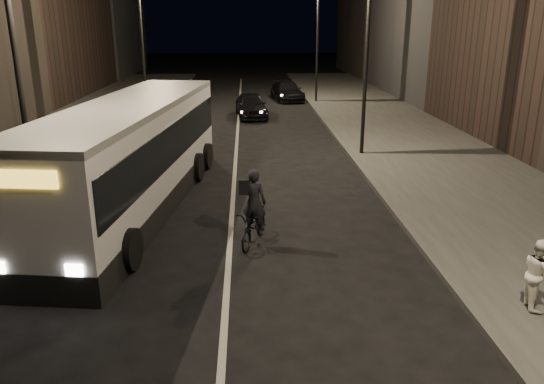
{
  "coord_description": "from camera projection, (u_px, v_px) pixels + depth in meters",
  "views": [
    {
      "loc": [
        0.51,
        -10.78,
        5.8
      ],
      "look_at": [
        1.14,
        2.43,
        1.5
      ],
      "focal_mm": 35.0,
      "sensor_mm": 36.0,
      "label": 1
    }
  ],
  "objects": [
    {
      "name": "streetlight_left_far",
      "position": [
        146.0,
        28.0,
        31.0
      ],
      "size": [
        1.2,
        0.44,
        8.12
      ],
      "color": "black",
      "rests_on": "sidewalk_left"
    },
    {
      "name": "car_near",
      "position": [
        251.0,
        105.0,
        32.95
      ],
      "size": [
        2.19,
        4.57,
        1.51
      ],
      "primitive_type": "imported",
      "rotation": [
        0.0,
        0.0,
        0.1
      ],
      "color": "black",
      "rests_on": "ground"
    },
    {
      "name": "streetlight_right_far",
      "position": [
        314.0,
        27.0,
        37.19
      ],
      "size": [
        1.2,
        0.44,
        8.12
      ],
      "color": "black",
      "rests_on": "sidewalk_right"
    },
    {
      "name": "streetlight_right_mid",
      "position": [
        362.0,
        31.0,
        21.99
      ],
      "size": [
        1.2,
        0.44,
        8.12
      ],
      "color": "black",
      "rests_on": "sidewalk_right"
    },
    {
      "name": "city_bus",
      "position": [
        132.0,
        152.0,
        16.66
      ],
      "size": [
        4.25,
        12.83,
        3.4
      ],
      "rotation": [
        0.0,
        0.0,
        -0.13
      ],
      "color": "silver",
      "rests_on": "ground"
    },
    {
      "name": "car_far",
      "position": [
        287.0,
        91.0,
        39.95
      ],
      "size": [
        2.56,
        4.96,
        1.38
      ],
      "primitive_type": "imported",
      "rotation": [
        0.0,
        0.0,
        0.14
      ],
      "color": "black",
      "rests_on": "ground"
    },
    {
      "name": "car_mid",
      "position": [
        186.0,
        99.0,
        35.97
      ],
      "size": [
        1.54,
        4.11,
        1.34
      ],
      "primitive_type": "imported",
      "rotation": [
        0.0,
        0.0,
        3.11
      ],
      "color": "#303032",
      "rests_on": "ground"
    },
    {
      "name": "pedestrian_woman",
      "position": [
        539.0,
        274.0,
        10.72
      ],
      "size": [
        0.67,
        0.81,
        1.49
      ],
      "primitive_type": "imported",
      "rotation": [
        0.0,
        0.0,
        1.41
      ],
      "color": "white",
      "rests_on": "sidewalk_right"
    },
    {
      "name": "sidewalk_left",
      "position": [
        56.0,
        148.0,
        24.89
      ],
      "size": [
        7.0,
        70.0,
        0.16
      ],
      "primitive_type": "cube",
      "color": "#353532",
      "rests_on": "ground"
    },
    {
      "name": "streetlight_left_near",
      "position": [
        23.0,
        38.0,
        13.91
      ],
      "size": [
        1.2,
        0.44,
        8.12
      ],
      "color": "black",
      "rests_on": "sidewalk_left"
    },
    {
      "name": "ground",
      "position": [
        227.0,
        289.0,
        12.01
      ],
      "size": [
        180.0,
        180.0,
        0.0
      ],
      "primitive_type": "plane",
      "color": "black",
      "rests_on": "ground"
    },
    {
      "name": "sidewalk_right",
      "position": [
        412.0,
        144.0,
        25.67
      ],
      "size": [
        7.0,
        70.0,
        0.16
      ],
      "primitive_type": "cube",
      "color": "#353532",
      "rests_on": "ground"
    },
    {
      "name": "cyclist_on_bicycle",
      "position": [
        254.0,
        219.0,
        14.16
      ],
      "size": [
        1.22,
        1.99,
        2.17
      ],
      "rotation": [
        0.0,
        0.0,
        -0.33
      ],
      "color": "black",
      "rests_on": "ground"
    }
  ]
}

